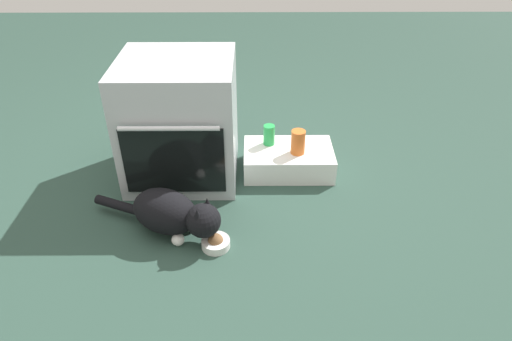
% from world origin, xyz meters
% --- Properties ---
extents(ground, '(8.00, 8.00, 0.00)m').
position_xyz_m(ground, '(0.00, 0.00, 0.00)').
color(ground, '#284238').
extents(oven, '(0.61, 0.62, 0.68)m').
position_xyz_m(oven, '(-0.07, 0.47, 0.34)').
color(oven, '#B7BABF').
rests_on(oven, ground).
extents(pantry_cabinet, '(0.51, 0.33, 0.14)m').
position_xyz_m(pantry_cabinet, '(0.54, 0.48, 0.07)').
color(pantry_cabinet, white).
rests_on(pantry_cabinet, ground).
extents(food_bowl, '(0.14, 0.14, 0.07)m').
position_xyz_m(food_bowl, '(0.15, -0.18, 0.03)').
color(food_bowl, white).
rests_on(food_bowl, ground).
extents(cat, '(0.67, 0.37, 0.24)m').
position_xyz_m(cat, '(-0.06, -0.08, 0.13)').
color(cat, black).
rests_on(cat, ground).
extents(soda_can, '(0.07, 0.07, 0.12)m').
position_xyz_m(soda_can, '(0.42, 0.54, 0.20)').
color(soda_can, green).
rests_on(soda_can, pantry_cabinet).
extents(sauce_jar, '(0.08, 0.08, 0.14)m').
position_xyz_m(sauce_jar, '(0.58, 0.44, 0.21)').
color(sauce_jar, '#D16023').
rests_on(sauce_jar, pantry_cabinet).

